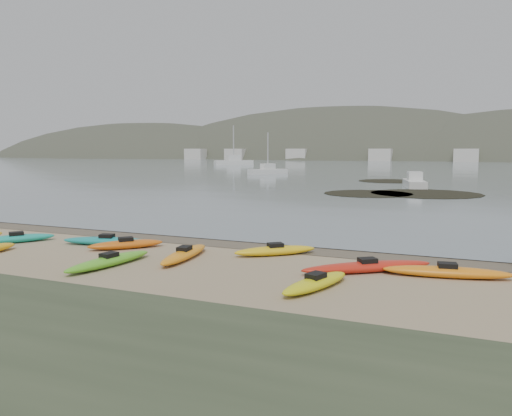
% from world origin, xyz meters
% --- Properties ---
extents(ground, '(600.00, 600.00, 0.00)m').
position_xyz_m(ground, '(0.00, 0.00, 0.00)').
color(ground, tan).
rests_on(ground, ground).
extents(wet_sand, '(60.00, 60.00, 0.00)m').
position_xyz_m(wet_sand, '(0.00, -0.30, 0.00)').
color(wet_sand, brown).
rests_on(wet_sand, ground).
extents(water, '(1200.00, 1200.00, 0.00)m').
position_xyz_m(water, '(0.00, 300.00, 0.01)').
color(water, slate).
rests_on(water, ground).
extents(kayaks, '(24.78, 8.33, 0.34)m').
position_xyz_m(kayaks, '(-0.64, -3.60, 0.17)').
color(kayaks, yellow).
rests_on(kayaks, ground).
extents(kelp_mats, '(13.98, 25.97, 0.04)m').
position_xyz_m(kelp_mats, '(1.86, 30.97, 0.03)').
color(kelp_mats, black).
rests_on(kelp_mats, water).
extents(moored_boats, '(103.10, 93.30, 1.31)m').
position_xyz_m(moored_boats, '(1.77, 87.77, 0.59)').
color(moored_boats, silver).
rests_on(moored_boats, ground).
extents(far_town, '(199.00, 5.00, 4.00)m').
position_xyz_m(far_town, '(6.00, 145.00, 2.00)').
color(far_town, beige).
rests_on(far_town, ground).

